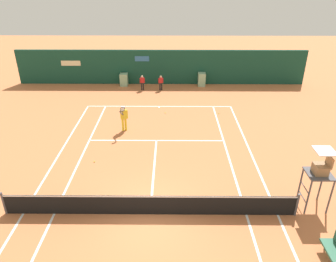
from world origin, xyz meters
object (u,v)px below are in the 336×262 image
object	(u,v)px
ball_kid_centre_post	(161,82)
tennis_ball_by_sideline	(94,162)
player_on_baseline	(124,116)
tennis_ball_mid_court	(219,113)
umpire_chair	(320,171)
tennis_ball_near_service_line	(165,113)
ball_kid_left_post	(142,82)

from	to	relation	value
ball_kid_centre_post	tennis_ball_by_sideline	distance (m)	11.76
player_on_baseline	tennis_ball_mid_court	world-z (taller)	player_on_baseline
ball_kid_centre_post	tennis_ball_mid_court	size ratio (longest dim) A/B	18.44
umpire_chair	tennis_ball_mid_court	distance (m)	10.28
player_on_baseline	tennis_ball_near_service_line	bearing A→B (deg)	-159.66
umpire_chair	tennis_ball_by_sideline	world-z (taller)	umpire_chair
ball_kid_left_post	tennis_ball_by_sideline	size ratio (longest dim) A/B	18.61
tennis_ball_by_sideline	tennis_ball_near_service_line	xyz separation A→B (m)	(3.65, 6.46, 0.00)
ball_kid_left_post	tennis_ball_mid_court	bearing A→B (deg)	135.05
tennis_ball_by_sideline	tennis_ball_mid_court	bearing A→B (deg)	40.53
tennis_ball_mid_court	player_on_baseline	bearing A→B (deg)	-157.24
player_on_baseline	ball_kid_centre_post	world-z (taller)	player_on_baseline
tennis_ball_by_sideline	tennis_ball_mid_court	world-z (taller)	same
ball_kid_centre_post	tennis_ball_near_service_line	world-z (taller)	ball_kid_centre_post
ball_kid_centre_post	tennis_ball_by_sideline	world-z (taller)	ball_kid_centre_post
umpire_chair	tennis_ball_near_service_line	world-z (taller)	umpire_chair
player_on_baseline	umpire_chair	bearing A→B (deg)	114.36
tennis_ball_mid_court	tennis_ball_near_service_line	xyz separation A→B (m)	(-3.79, 0.10, 0.00)
umpire_chair	ball_kid_left_post	xyz separation A→B (m)	(-8.43, 14.71, -1.07)
umpire_chair	ball_kid_centre_post	xyz separation A→B (m)	(-6.89, 14.71, -1.07)
tennis_ball_by_sideline	tennis_ball_mid_court	xyz separation A→B (m)	(7.44, 6.36, 0.00)
ball_kid_centre_post	ball_kid_left_post	distance (m)	1.54
umpire_chair	tennis_ball_near_service_line	xyz separation A→B (m)	(-6.45, 9.87, -1.76)
player_on_baseline	tennis_ball_near_service_line	size ratio (longest dim) A/B	27.27
tennis_ball_by_sideline	tennis_ball_near_service_line	size ratio (longest dim) A/B	1.00
ball_kid_left_post	tennis_ball_mid_court	world-z (taller)	ball_kid_left_post
tennis_ball_near_service_line	ball_kid_left_post	bearing A→B (deg)	112.31
umpire_chair	tennis_ball_near_service_line	distance (m)	11.92
ball_kid_centre_post	tennis_ball_mid_court	bearing A→B (deg)	119.34
tennis_ball_near_service_line	umpire_chair	bearing A→B (deg)	-56.86
ball_kid_centre_post	tennis_ball_by_sideline	size ratio (longest dim) A/B	18.44
umpire_chair	ball_kid_centre_post	size ratio (longest dim) A/B	2.20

